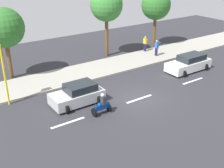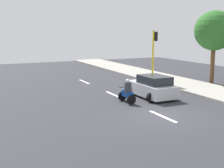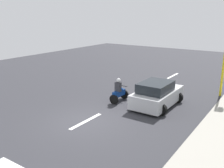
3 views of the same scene
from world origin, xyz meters
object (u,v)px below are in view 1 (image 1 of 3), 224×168
(car_silver, at_px, (78,95))
(pedestrian_near_signal, at_px, (145,43))
(car_white, at_px, (189,63))
(street_tree_south, at_px, (106,5))
(street_tree_north, at_px, (156,5))
(motorcycle, at_px, (102,105))
(traffic_light_corner, at_px, (3,66))
(pedestrian_by_tree, at_px, (156,47))
(street_tree_center, at_px, (4,28))

(car_silver, relative_size, pedestrian_near_signal, 2.26)
(car_white, bearing_deg, street_tree_south, 25.71)
(street_tree_north, bearing_deg, motorcycle, 125.96)
(car_silver, relative_size, car_white, 0.85)
(motorcycle, height_order, traffic_light_corner, traffic_light_corner)
(pedestrian_near_signal, xyz_separation_m, traffic_light_corner, (-3.68, 16.20, 1.87))
(car_silver, relative_size, street_tree_south, 0.54)
(car_silver, height_order, traffic_light_corner, traffic_light_corner)
(motorcycle, relative_size, pedestrian_by_tree, 0.91)
(car_silver, height_order, motorcycle, motorcycle)
(motorcycle, distance_m, street_tree_north, 17.62)
(pedestrian_near_signal, distance_m, street_tree_south, 6.09)
(street_tree_south, height_order, street_tree_north, street_tree_south)
(pedestrian_near_signal, xyz_separation_m, pedestrian_by_tree, (-1.89, 0.04, 0.00))
(street_tree_center, bearing_deg, street_tree_north, -89.52)
(pedestrian_near_signal, bearing_deg, pedestrian_by_tree, 178.64)
(traffic_light_corner, height_order, street_tree_south, street_tree_south)
(pedestrian_by_tree, xyz_separation_m, street_tree_center, (3.03, 14.45, 3.39))
(pedestrian_near_signal, relative_size, pedestrian_by_tree, 1.00)
(pedestrian_by_tree, xyz_separation_m, street_tree_south, (3.37, 4.06, 4.25))
(pedestrian_near_signal, relative_size, street_tree_south, 0.24)
(car_silver, bearing_deg, car_white, -90.31)
(car_silver, xyz_separation_m, pedestrian_near_signal, (6.50, -11.99, 0.35))
(car_silver, height_order, street_tree_north, street_tree_north)
(traffic_light_corner, distance_m, street_tree_north, 19.43)
(traffic_light_corner, bearing_deg, motorcycle, -136.55)
(car_silver, bearing_deg, pedestrian_near_signal, -61.53)
(street_tree_center, height_order, street_tree_north, street_tree_north)
(car_white, bearing_deg, traffic_light_corner, 79.75)
(car_white, bearing_deg, street_tree_center, 61.61)
(pedestrian_near_signal, xyz_separation_m, street_tree_north, (1.29, -2.49, 3.70))
(street_tree_south, xyz_separation_m, street_tree_center, (-0.33, 10.39, -0.86))
(pedestrian_by_tree, relative_size, traffic_light_corner, 0.38)
(traffic_light_corner, relative_size, street_tree_center, 0.73)
(car_silver, distance_m, traffic_light_corner, 5.53)
(car_white, distance_m, motorcycle, 11.35)
(street_tree_north, bearing_deg, pedestrian_near_signal, 117.26)
(pedestrian_by_tree, bearing_deg, street_tree_north, -38.64)
(pedestrian_by_tree, height_order, street_tree_north, street_tree_north)
(car_white, xyz_separation_m, pedestrian_by_tree, (4.67, -0.19, 0.35))
(traffic_light_corner, xyz_separation_m, street_tree_center, (4.82, -1.70, 1.52))
(motorcycle, bearing_deg, street_tree_south, -35.32)
(traffic_light_corner, height_order, street_tree_north, street_tree_north)
(car_white, xyz_separation_m, pedestrian_near_signal, (6.57, -0.24, 0.35))
(car_white, height_order, street_tree_center, street_tree_center)
(car_white, xyz_separation_m, street_tree_north, (7.85, -2.73, 4.05))
(motorcycle, relative_size, street_tree_north, 0.24)
(car_silver, distance_m, street_tree_center, 8.87)
(car_silver, height_order, street_tree_center, street_tree_center)
(car_white, height_order, pedestrian_by_tree, pedestrian_by_tree)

